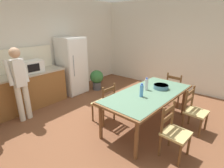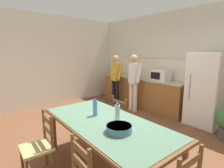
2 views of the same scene
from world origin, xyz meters
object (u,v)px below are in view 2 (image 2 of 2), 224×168
at_px(refrigerator, 205,90).
at_px(bottle_near_centre, 95,108).
at_px(dining_table, 106,126).
at_px(chair_side_far_left, 124,119).
at_px(chair_side_near_left, 39,146).
at_px(person_at_sink, 116,77).
at_px(microwave, 161,75).
at_px(bottle_off_centre, 117,113).
at_px(serving_bowl, 119,128).
at_px(person_at_counter, 134,80).

xyz_separation_m(refrigerator, bottle_near_centre, (-0.52, -2.80, 0.03)).
relative_size(dining_table, chair_side_far_left, 2.46).
bearing_deg(chair_side_far_left, dining_table, 120.34).
distance_m(chair_side_near_left, chair_side_far_left, 1.61).
distance_m(refrigerator, person_at_sink, 2.68).
distance_m(microwave, person_at_sink, 1.48).
relative_size(refrigerator, bottle_off_centre, 6.46).
relative_size(dining_table, person_at_sink, 1.37).
distance_m(bottle_near_centre, chair_side_near_left, 0.95).
bearing_deg(bottle_near_centre, chair_side_far_left, 102.69).
bearing_deg(serving_bowl, bottle_near_centre, 170.81).
relative_size(refrigerator, chair_side_far_left, 1.92).
relative_size(chair_side_near_left, person_at_sink, 0.56).
bearing_deg(chair_side_near_left, person_at_counter, 112.71).
bearing_deg(serving_bowl, person_at_sink, 138.76).
distance_m(bottle_off_centre, serving_bowl, 0.35).
relative_size(bottle_near_centre, person_at_sink, 0.16).
bearing_deg(bottle_off_centre, chair_side_near_left, -125.48).
distance_m(refrigerator, bottle_off_centre, 2.70).
relative_size(chair_side_near_left, chair_side_far_left, 1.00).
xyz_separation_m(bottle_off_centre, chair_side_near_left, (-0.64, -0.90, -0.46)).
xyz_separation_m(dining_table, person_at_counter, (-1.57, 2.31, 0.23)).
bearing_deg(refrigerator, person_at_counter, -164.64).
height_order(bottle_near_centre, person_at_sink, person_at_sink).
bearing_deg(serving_bowl, dining_table, 166.17).
distance_m(bottle_near_centre, serving_bowl, 0.67).
bearing_deg(person_at_sink, bottle_near_centre, -137.67).
bearing_deg(bottle_off_centre, microwave, 112.45).
bearing_deg(chair_side_near_left, chair_side_far_left, 91.54).
distance_m(microwave, chair_side_far_left, 2.18).
relative_size(serving_bowl, person_at_counter, 0.19).
height_order(refrigerator, microwave, refrigerator).
distance_m(refrigerator, dining_table, 2.83).
xyz_separation_m(person_at_sink, person_at_counter, (0.82, -0.02, 0.02)).
height_order(serving_bowl, chair_side_near_left, chair_side_near_left).
bearing_deg(chair_side_near_left, bottle_off_centre, 58.60).
xyz_separation_m(chair_side_near_left, person_at_sink, (-1.86, 3.11, 0.48)).
height_order(bottle_off_centre, chair_side_far_left, bottle_off_centre).
xyz_separation_m(refrigerator, bottle_off_centre, (-0.13, -2.69, 0.03)).
height_order(bottle_near_centre, chair_side_near_left, bottle_near_centre).
height_order(refrigerator, bottle_off_centre, refrigerator).
height_order(refrigerator, serving_bowl, refrigerator).
bearing_deg(person_at_sink, chair_side_near_left, -149.13).
height_order(microwave, bottle_near_centre, microwave).
xyz_separation_m(bottle_near_centre, chair_side_near_left, (-0.25, -0.79, -0.46)).
relative_size(refrigerator, chair_side_near_left, 1.92).
xyz_separation_m(microwave, bottle_off_centre, (1.12, -2.71, -0.18)).
bearing_deg(bottle_near_centre, person_at_sink, 132.33).
bearing_deg(chair_side_far_left, person_at_sink, -36.68).
distance_m(bottle_near_centre, person_at_sink, 3.14).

